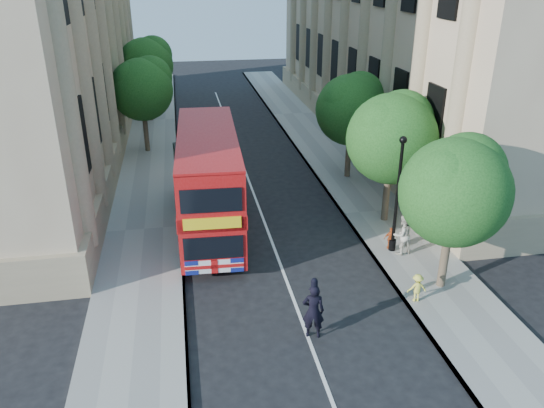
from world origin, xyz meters
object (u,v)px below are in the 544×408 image
lamp_post (397,200)px  police_constable (313,311)px  box_van (202,185)px  woman_pedestrian (402,235)px  double_decker_bus (209,179)px

lamp_post → police_constable: (-4.83, -5.00, -1.50)m
lamp_post → box_van: (-7.89, 5.74, -1.04)m
box_van → woman_pedestrian: box_van is taller
double_decker_bus → police_constable: (2.77, -8.77, -1.52)m
double_decker_bus → woman_pedestrian: (7.85, -4.13, -1.51)m
lamp_post → double_decker_bus: 8.48m
double_decker_bus → woman_pedestrian: size_ratio=5.57×
police_constable → woman_pedestrian: police_constable is taller
lamp_post → box_van: size_ratio=0.95×
box_van → police_constable: 11.18m
lamp_post → box_van: lamp_post is taller
double_decker_bus → lamp_post: bearing=-23.9°
box_van → police_constable: box_van is taller
double_decker_bus → box_van: bearing=100.8°
police_constable → woman_pedestrian: size_ratio=1.12×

